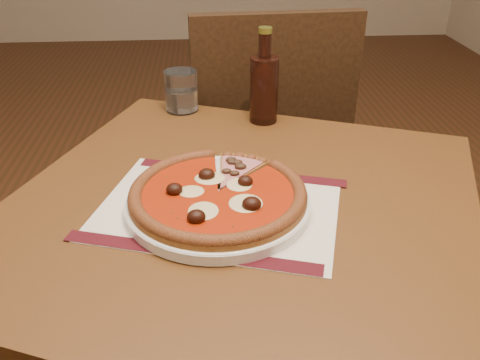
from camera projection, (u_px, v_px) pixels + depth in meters
name	position (u px, v px, depth m)	size (l,w,h in m)	color
table	(241.00, 247.00, 0.94)	(1.04, 1.04, 0.75)	brown
chair_far	(266.00, 141.00, 1.57)	(0.48, 0.48, 0.96)	black
placemat	(218.00, 208.00, 0.87)	(0.40, 0.29, 0.00)	silver
plate	(218.00, 203.00, 0.86)	(0.31, 0.31, 0.02)	white
pizza	(218.00, 193.00, 0.85)	(0.30, 0.30, 0.04)	#9B6425
ham_slice	(245.00, 171.00, 0.93)	(0.10, 0.14, 0.02)	#9B6425
water_glass	(181.00, 91.00, 1.23)	(0.08, 0.08, 0.10)	white
bottle	(264.00, 86.00, 1.16)	(0.06, 0.06, 0.22)	black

